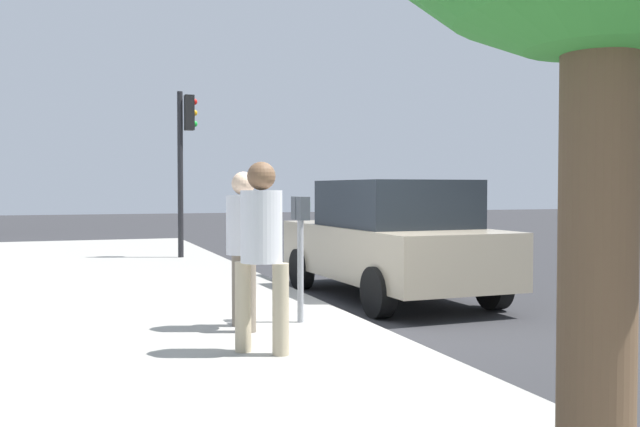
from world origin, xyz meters
The scene contains 7 objects.
ground_plane centered at (0.00, 0.00, 0.00)m, with size 80.00×80.00×0.00m, color #2B2B2D.
sidewalk_slab centered at (0.00, 3.00, 0.07)m, with size 28.00×6.00×0.15m, color gray.
parking_meter centered at (-0.22, 0.74, 1.17)m, with size 0.36×0.12×1.41m.
pedestrian_at_meter centered at (-0.38, 1.43, 1.13)m, with size 0.52×0.37×1.68m.
pedestrian_bystander centered at (-1.55, 1.54, 1.17)m, with size 0.40×0.44×1.74m.
parked_sedan_near centered at (1.89, -1.35, 0.89)m, with size 4.46×2.09×1.77m.
traffic_signal centered at (7.90, 0.76, 2.58)m, with size 0.24×0.44×3.60m.
Camera 1 is at (-7.85, 3.20, 1.65)m, focal length 40.38 mm.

